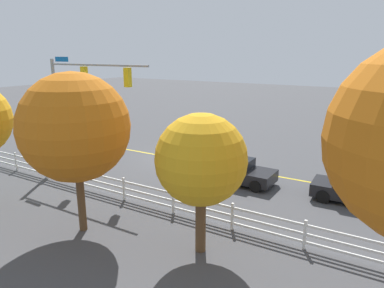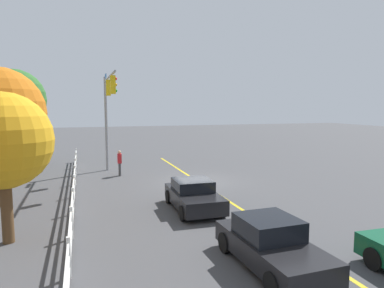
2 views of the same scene
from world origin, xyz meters
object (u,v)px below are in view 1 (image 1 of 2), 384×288
Objects in this scene: tree_2 at (201,160)px; tree_4 at (75,128)px; car_1 at (238,171)px; car_0 at (355,189)px; pedestrian at (95,154)px.

tree_2 is 5.06m from tree_4.
car_1 is 7.84m from tree_2.
tree_4 is at bearing -138.25° from car_0.
car_1 is 0.62× the size of tree_4.
tree_4 reaches higher than tree_2.
tree_4 is (3.25, 8.24, 3.62)m from car_1.
tree_4 reaches higher than car_1.
car_0 is at bearing -136.77° from tree_4.
car_0 is 0.80× the size of tree_2.
pedestrian is (14.57, 2.68, 0.27)m from car_0.
pedestrian is 0.27× the size of tree_4.
car_1 is (5.91, 0.38, -0.02)m from car_0.
car_0 reaches higher than car_1.
pedestrian is at bearing -171.05° from car_0.
pedestrian is 11.63m from tree_2.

